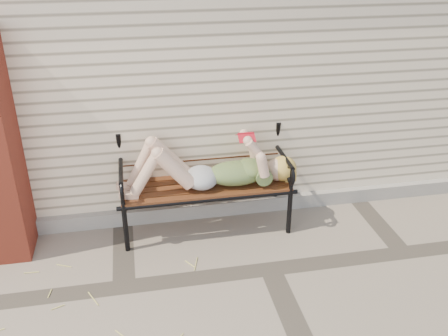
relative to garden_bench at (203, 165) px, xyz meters
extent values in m
plane|color=#796C5D|center=(0.44, -0.86, -0.63)|extent=(80.00, 80.00, 0.00)
cube|color=beige|center=(0.44, 2.14, 0.87)|extent=(8.00, 4.00, 3.00)
cube|color=#A19A91|center=(0.44, 0.11, -0.56)|extent=(8.00, 0.10, 0.15)
cylinder|color=black|center=(-0.77, -0.34, -0.40)|extent=(0.05, 0.05, 0.47)
cylinder|color=black|center=(-0.77, 0.12, -0.40)|extent=(0.05, 0.05, 0.47)
cylinder|color=black|center=(0.77, -0.34, -0.40)|extent=(0.05, 0.05, 0.47)
cylinder|color=black|center=(0.77, 0.12, -0.40)|extent=(0.05, 0.05, 0.47)
cube|color=#5E2B18|center=(0.00, -0.11, -0.17)|extent=(1.57, 0.51, 0.03)
cylinder|color=black|center=(0.00, -0.34, -0.19)|extent=(1.65, 0.04, 0.04)
cylinder|color=black|center=(0.00, 0.12, -0.19)|extent=(1.65, 0.04, 0.04)
torus|color=black|center=(0.00, 0.24, 0.35)|extent=(0.29, 0.04, 0.29)
ellipsoid|color=#0A3A46|center=(0.29, -0.14, -0.04)|extent=(0.56, 0.32, 0.22)
ellipsoid|color=#0A3A46|center=(0.41, -0.14, 0.00)|extent=(0.27, 0.31, 0.17)
ellipsoid|color=#9A9A9E|center=(-0.04, -0.14, -0.06)|extent=(0.31, 0.35, 0.20)
sphere|color=beige|center=(0.69, -0.14, -0.04)|extent=(0.23, 0.23, 0.23)
ellipsoid|color=gold|center=(0.74, -0.14, -0.04)|extent=(0.26, 0.26, 0.24)
cube|color=#AF1421|center=(0.37, -0.14, 0.35)|extent=(0.14, 0.02, 0.02)
cube|color=beige|center=(0.37, -0.18, 0.32)|extent=(0.14, 0.09, 0.05)
cube|color=beige|center=(0.37, -0.10, 0.32)|extent=(0.14, 0.09, 0.05)
cube|color=#AF1421|center=(0.37, -0.19, 0.33)|extent=(0.16, 0.10, 0.05)
cube|color=#AF1421|center=(0.37, -0.09, 0.33)|extent=(0.16, 0.10, 0.05)
cylinder|color=#CDC164|center=(-0.31, -0.90, -0.62)|extent=(0.04, 0.11, 0.01)
cylinder|color=#CDC164|center=(-1.54, -0.68, -0.62)|extent=(0.07, 0.09, 0.01)
cylinder|color=#CDC164|center=(-1.52, -0.46, -0.62)|extent=(0.18, 0.03, 0.01)
cylinder|color=#CDC164|center=(-1.02, -0.48, -0.62)|extent=(0.06, 0.18, 0.01)
cylinder|color=#CDC164|center=(-0.68, -0.45, -0.62)|extent=(0.09, 0.18, 0.01)
cylinder|color=#CDC164|center=(-1.49, -1.24, -0.62)|extent=(0.09, 0.14, 0.01)
cylinder|color=#CDC164|center=(-1.18, -1.02, -0.62)|extent=(0.01, 0.16, 0.01)
cylinder|color=#CDC164|center=(-1.48, -0.70, -0.62)|extent=(0.02, 0.12, 0.01)
cylinder|color=#CDC164|center=(-1.34, -0.67, -0.62)|extent=(0.17, 0.08, 0.01)
camera|label=1|loc=(-0.61, -4.20, 2.08)|focal=40.00mm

